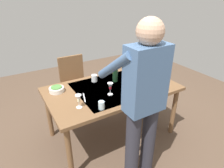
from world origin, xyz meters
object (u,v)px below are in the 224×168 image
at_px(chair_near, 74,81).
at_px(dinner_plate_near, 134,72).
at_px(wine_glass_right, 79,99).
at_px(wine_bottle, 115,74).
at_px(serving_bowl_pasta, 144,82).
at_px(water_cup_near_left, 132,75).
at_px(water_cup_far_left, 101,105).
at_px(dining_table, 112,92).
at_px(water_cup_near_right, 94,78).
at_px(wine_glass_left, 110,87).
at_px(side_bowl_salad, 57,89).
at_px(person_server, 143,101).

height_order(chair_near, dinner_plate_near, chair_near).
xyz_separation_m(wine_glass_right, dinner_plate_near, (-1.06, -0.48, -0.10)).
relative_size(wine_bottle, serving_bowl_pasta, 0.99).
bearing_deg(water_cup_near_left, chair_near, -52.93).
bearing_deg(water_cup_far_left, dinner_plate_near, -144.69).
xyz_separation_m(chair_near, wine_bottle, (-0.33, 0.71, 0.32)).
distance_m(dining_table, water_cup_near_right, 0.32).
bearing_deg(water_cup_far_left, wine_glass_left, -137.01).
bearing_deg(dining_table, side_bowl_salad, -21.49).
bearing_deg(water_cup_near_left, water_cup_far_left, 31.85).
xyz_separation_m(wine_bottle, water_cup_near_right, (0.24, -0.14, -0.06)).
bearing_deg(serving_bowl_pasta, wine_bottle, -47.30).
height_order(dining_table, wine_bottle, wine_bottle).
height_order(water_cup_near_right, water_cup_far_left, water_cup_near_right).
xyz_separation_m(chair_near, wine_glass_right, (0.33, 1.07, 0.31)).
distance_m(dining_table, dinner_plate_near, 0.60).
distance_m(side_bowl_salad, dinner_plate_near, 1.16).
bearing_deg(person_server, wine_bottle, -105.72).
bearing_deg(serving_bowl_pasta, chair_near, -59.12).
height_order(water_cup_near_left, water_cup_far_left, water_cup_near_left).
bearing_deg(water_cup_near_right, person_server, 89.87).
height_order(dining_table, chair_near, chair_near).
distance_m(dining_table, wine_bottle, 0.27).
height_order(water_cup_near_right, side_bowl_salad, water_cup_near_right).
distance_m(wine_glass_left, serving_bowl_pasta, 0.51).
relative_size(water_cup_near_left, side_bowl_salad, 0.59).
relative_size(water_cup_near_left, dinner_plate_near, 0.46).
relative_size(dining_table, serving_bowl_pasta, 5.43).
xyz_separation_m(dining_table, person_server, (0.11, 0.73, 0.29)).
bearing_deg(person_server, side_bowl_salad, -62.13).
bearing_deg(dinner_plate_near, serving_bowl_pasta, 71.28).
bearing_deg(dining_table, wine_glass_right, 22.27).
height_order(wine_glass_right, side_bowl_salad, wine_glass_right).
height_order(side_bowl_salad, dinner_plate_near, side_bowl_salad).
bearing_deg(wine_glass_right, water_cup_near_left, -161.44).
bearing_deg(water_cup_near_left, serving_bowl_pasta, 94.19).
bearing_deg(dinner_plate_near, side_bowl_salad, 0.51).
bearing_deg(water_cup_far_left, chair_near, -96.65).
xyz_separation_m(chair_near, person_server, (-0.09, 1.59, 0.43)).
bearing_deg(water_cup_far_left, water_cup_near_right, -109.81).
bearing_deg(wine_glass_right, serving_bowl_pasta, -175.34).
distance_m(dining_table, wine_glass_left, 0.25).
bearing_deg(wine_bottle, wine_glass_right, 28.46).
distance_m(wine_glass_right, side_bowl_salad, 0.48).
bearing_deg(dining_table, wine_bottle, -133.15).
xyz_separation_m(chair_near, dinner_plate_near, (-0.73, 0.59, 0.22)).
relative_size(wine_glass_right, water_cup_near_left, 1.43).
distance_m(serving_bowl_pasta, dinner_plate_near, 0.42).
bearing_deg(wine_glass_left, serving_bowl_pasta, -179.80).
distance_m(chair_near, wine_bottle, 0.85).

